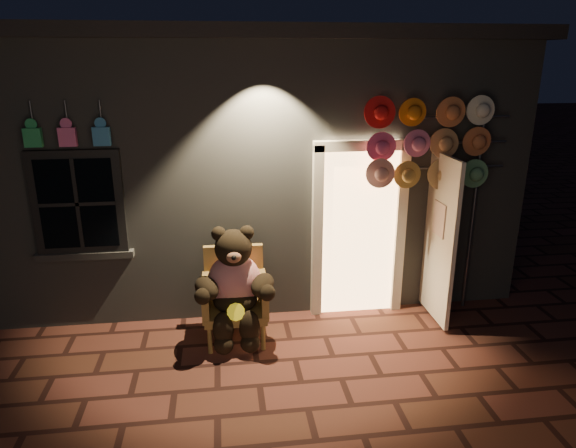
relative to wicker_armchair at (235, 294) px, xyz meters
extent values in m
plane|color=#5C2C23|center=(0.20, -1.02, -0.52)|extent=(60.00, 60.00, 0.00)
cube|color=slate|center=(0.20, 2.98, 1.13)|extent=(7.00, 5.00, 3.30)
cube|color=black|center=(0.20, 2.98, 2.86)|extent=(7.30, 5.30, 0.16)
cube|color=black|center=(-1.70, 0.44, 1.03)|extent=(1.00, 0.10, 1.20)
cube|color=black|center=(-1.70, 0.41, 1.03)|extent=(0.82, 0.06, 1.02)
cube|color=slate|center=(-1.70, 0.44, 0.40)|extent=(1.10, 0.14, 0.08)
cube|color=#FFBB72|center=(1.55, 0.46, 0.53)|extent=(0.92, 0.10, 2.10)
cube|color=beige|center=(1.03, 0.42, 0.53)|extent=(0.12, 0.12, 2.20)
cube|color=beige|center=(2.07, 0.42, 0.53)|extent=(0.12, 0.12, 2.20)
cube|color=beige|center=(1.55, 0.42, 1.61)|extent=(1.16, 0.12, 0.12)
cube|color=beige|center=(2.45, 0.08, 0.53)|extent=(0.05, 0.80, 2.00)
cube|color=#299854|center=(-2.05, 0.36, 1.78)|extent=(0.18, 0.07, 0.20)
cylinder|color=#59595E|center=(-2.05, 0.42, 2.03)|extent=(0.02, 0.02, 0.25)
cube|color=#DF5B96|center=(-1.70, 0.36, 1.78)|extent=(0.18, 0.07, 0.20)
cylinder|color=#59595E|center=(-1.70, 0.42, 2.03)|extent=(0.02, 0.02, 0.25)
cube|color=teal|center=(-1.35, 0.36, 1.78)|extent=(0.18, 0.07, 0.20)
cylinder|color=#59595E|center=(-1.35, 0.42, 2.03)|extent=(0.02, 0.02, 0.25)
cube|color=olive|center=(0.00, -0.08, -0.16)|extent=(0.69, 0.64, 0.10)
cube|color=olive|center=(0.00, 0.21, 0.18)|extent=(0.68, 0.08, 0.68)
cube|color=olive|center=(-0.32, -0.10, 0.04)|extent=(0.08, 0.59, 0.39)
cube|color=olive|center=(0.32, -0.11, 0.04)|extent=(0.08, 0.59, 0.39)
cylinder|color=olive|center=(-0.30, -0.36, -0.36)|extent=(0.05, 0.05, 0.31)
cylinder|color=olive|center=(0.29, -0.36, -0.36)|extent=(0.05, 0.05, 0.31)
cylinder|color=olive|center=(-0.29, 0.19, -0.36)|extent=(0.05, 0.05, 0.31)
cylinder|color=olive|center=(0.29, 0.19, -0.36)|extent=(0.05, 0.05, 0.31)
ellipsoid|color=red|center=(0.00, -0.04, 0.18)|extent=(0.61, 0.49, 0.64)
ellipsoid|color=black|center=(0.00, -0.12, 0.00)|extent=(0.50, 0.43, 0.30)
sphere|color=black|center=(0.00, -0.09, 0.60)|extent=(0.41, 0.41, 0.41)
sphere|color=black|center=(-0.15, -0.06, 0.77)|extent=(0.16, 0.16, 0.16)
sphere|color=black|center=(0.15, -0.06, 0.77)|extent=(0.16, 0.16, 0.16)
ellipsoid|color=#915D42|center=(0.00, -0.28, 0.57)|extent=(0.16, 0.11, 0.13)
ellipsoid|color=black|center=(-0.31, -0.24, 0.21)|extent=(0.36, 0.47, 0.23)
ellipsoid|color=black|center=(0.30, -0.24, 0.21)|extent=(0.36, 0.47, 0.23)
ellipsoid|color=black|center=(-0.15, -0.38, -0.22)|extent=(0.23, 0.23, 0.40)
ellipsoid|color=black|center=(0.14, -0.39, -0.22)|extent=(0.23, 0.23, 0.40)
sphere|color=black|center=(-0.15, -0.44, -0.38)|extent=(0.21, 0.21, 0.21)
sphere|color=black|center=(0.14, -0.44, -0.38)|extent=(0.21, 0.21, 0.21)
cylinder|color=yellow|center=(0.00, -0.38, -0.02)|extent=(0.20, 0.08, 0.19)
cylinder|color=#59595E|center=(2.98, 0.36, 0.80)|extent=(0.04, 0.04, 2.64)
cylinder|color=#59595E|center=(2.69, 0.34, 1.93)|extent=(1.17, 0.03, 0.03)
cylinder|color=#59595E|center=(2.69, 0.34, 1.63)|extent=(1.17, 0.03, 0.03)
cylinder|color=#59595E|center=(2.69, 0.34, 1.34)|extent=(1.17, 0.03, 0.03)
cylinder|color=red|center=(1.70, 0.28, 1.98)|extent=(0.33, 0.11, 0.34)
cylinder|color=orange|center=(2.09, 0.25, 1.98)|extent=(0.33, 0.11, 0.34)
cylinder|color=#C46E3E|center=(2.48, 0.22, 1.98)|extent=(0.33, 0.11, 0.34)
cylinder|color=white|center=(2.87, 0.28, 1.98)|extent=(0.33, 0.11, 0.34)
cylinder|color=#E64B83|center=(1.70, 0.25, 1.63)|extent=(0.33, 0.11, 0.34)
cylinder|color=#D26895|center=(2.09, 0.22, 1.63)|extent=(0.33, 0.11, 0.34)
cylinder|color=tan|center=(2.48, 0.28, 1.63)|extent=(0.33, 0.11, 0.34)
cylinder|color=#DD7340|center=(2.87, 0.25, 1.63)|extent=(0.33, 0.11, 0.34)
cylinder|color=#E69C8D|center=(1.70, 0.22, 1.29)|extent=(0.33, 0.11, 0.34)
cylinder|color=olive|center=(2.09, 0.28, 1.29)|extent=(0.33, 0.11, 0.34)
cylinder|color=tan|center=(2.48, 0.25, 1.29)|extent=(0.33, 0.11, 0.34)
cylinder|color=#68AF75|center=(2.87, 0.22, 1.29)|extent=(0.33, 0.11, 0.34)
camera|label=1|loc=(-0.09, -5.36, 2.59)|focal=32.00mm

